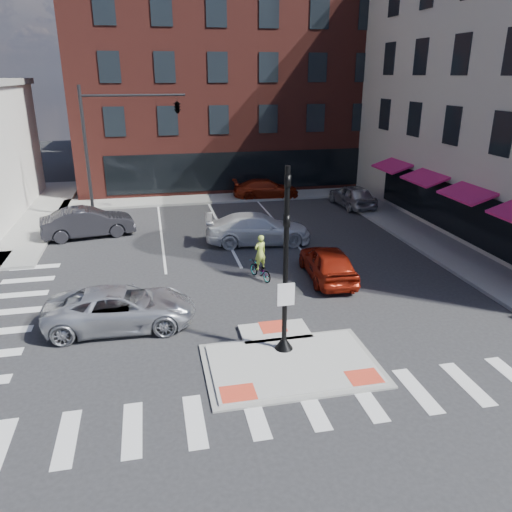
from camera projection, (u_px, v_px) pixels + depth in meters
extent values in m
plane|color=#28282B|center=(287.00, 358.00, 16.02)|extent=(120.00, 120.00, 0.00)
cube|color=gray|center=(291.00, 365.00, 15.55)|extent=(5.40, 3.60, 0.06)
cube|color=#A8A8A3|center=(291.00, 364.00, 15.54)|extent=(5.00, 3.20, 0.12)
cube|color=#A8A8A3|center=(275.00, 332.00, 17.47)|extent=(2.40, 1.40, 0.12)
cube|color=red|center=(238.00, 393.00, 14.05)|extent=(1.00, 0.80, 0.01)
cube|color=red|center=(364.00, 377.00, 14.79)|extent=(1.00, 0.80, 0.01)
cube|color=red|center=(273.00, 327.00, 17.73)|extent=(0.90, 0.90, 0.01)
cube|color=gray|center=(40.00, 214.00, 32.20)|extent=(3.00, 20.00, 0.15)
cube|color=gray|center=(429.00, 239.00, 27.30)|extent=(3.00, 24.00, 0.15)
cube|color=gray|center=(247.00, 196.00, 36.79)|extent=(26.00, 3.00, 0.15)
cube|color=#57211B|center=(224.00, 87.00, 43.42)|extent=(24.00, 18.00, 15.00)
cube|color=black|center=(244.00, 171.00, 37.11)|extent=(20.00, 0.12, 2.80)
cube|color=black|center=(452.00, 209.00, 26.98)|extent=(0.12, 16.00, 2.60)
cube|color=#D91D6C|center=(444.00, 185.00, 26.38)|extent=(1.46, 3.00, 0.58)
cube|color=#D91D6C|center=(392.00, 166.00, 31.89)|extent=(1.46, 3.00, 0.58)
cube|color=slate|center=(144.00, 105.00, 61.27)|extent=(10.00, 12.00, 10.00)
cube|color=brown|center=(245.00, 95.00, 65.32)|extent=(12.00, 12.00, 12.00)
cone|color=black|center=(284.00, 342.00, 16.27)|extent=(0.60, 0.60, 0.45)
cylinder|color=black|center=(286.00, 260.00, 15.29)|extent=(0.16, 0.16, 5.80)
cube|color=white|center=(286.00, 295.00, 15.56)|extent=(0.55, 0.04, 0.75)
imported|color=black|center=(287.00, 193.00, 14.57)|extent=(0.18, 0.22, 1.10)
imported|color=black|center=(286.00, 232.00, 14.98)|extent=(0.18, 0.22, 1.10)
cylinder|color=black|center=(87.00, 156.00, 29.70)|extent=(0.20, 0.20, 8.00)
cylinder|color=black|center=(133.00, 95.00, 29.12)|extent=(6.00, 0.14, 0.14)
imported|color=black|center=(177.00, 105.00, 29.82)|extent=(0.48, 2.24, 0.90)
imported|color=silver|center=(121.00, 308.00, 17.77)|extent=(5.34, 2.59, 1.46)
imported|color=#9B1F0E|center=(328.00, 263.00, 21.96)|extent=(2.07, 4.56, 1.52)
imported|color=white|center=(258.00, 229.00, 26.60)|extent=(5.76, 2.81, 1.61)
imported|color=#29282E|center=(88.00, 222.00, 27.67)|extent=(5.21, 2.61, 1.64)
imported|color=#ACADB3|center=(352.00, 196.00, 33.94)|extent=(2.12, 4.64, 1.54)
imported|color=maroon|center=(266.00, 189.00, 36.38)|extent=(4.86, 2.19, 1.38)
imported|color=#3F3F44|center=(260.00, 270.00, 22.06)|extent=(1.08, 1.66, 0.83)
imported|color=#B0CF49|center=(260.00, 252.00, 21.78)|extent=(0.67, 0.56, 1.58)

